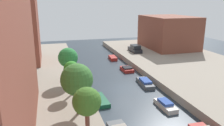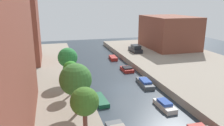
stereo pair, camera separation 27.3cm
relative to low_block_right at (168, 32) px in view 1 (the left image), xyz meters
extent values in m
plane|color=#28333D|center=(-18.00, -19.52, -4.71)|extent=(84.00, 84.00, 0.00)
cube|color=gray|center=(-33.00, -19.52, -4.21)|extent=(20.00, 64.00, 1.00)
cube|color=gray|center=(-3.00, -19.52, -4.21)|extent=(20.00, 64.00, 1.00)
cube|color=brown|center=(0.00, 0.00, 0.00)|extent=(10.00, 13.39, 7.42)
sphere|color=#3B6D25|center=(-25.04, -32.81, 0.19)|extent=(2.08, 2.08, 2.08)
cylinder|color=brown|center=(-25.04, -27.12, -2.46)|extent=(0.34, 0.34, 2.49)
sphere|color=#38712F|center=(-25.04, -27.12, -0.12)|extent=(3.12, 3.12, 3.12)
cylinder|color=brown|center=(-25.04, -22.07, -2.45)|extent=(0.29, 0.29, 2.52)
sphere|color=#308827|center=(-25.04, -22.07, -0.55)|extent=(1.83, 1.83, 1.83)
cylinder|color=brown|center=(-25.04, -17.82, -2.43)|extent=(0.23, 0.23, 2.56)
sphere|color=#2A7F3A|center=(-25.04, -17.82, -0.23)|extent=(2.63, 2.63, 2.63)
cube|color=black|center=(-9.23, -2.25, -3.31)|extent=(1.92, 4.42, 0.80)
cube|color=#1E2328|center=(-9.23, -2.58, -2.53)|extent=(1.66, 2.44, 0.75)
cube|color=#195638|center=(-21.80, -23.07, -4.47)|extent=(1.48, 3.90, 0.48)
cube|color=beige|center=(-15.07, -26.62, -4.44)|extent=(1.35, 3.46, 0.54)
cube|color=#2D4C9E|center=(-15.07, -26.53, -4.01)|extent=(1.13, 1.91, 0.32)
cube|color=#4C5156|center=(-14.34, -19.35, -4.43)|extent=(1.69, 4.46, 0.56)
cube|color=#2D4C9E|center=(-14.34, -19.41, -3.99)|extent=(1.34, 2.48, 0.30)
cube|color=maroon|center=(-14.60, -12.12, -4.45)|extent=(1.66, 3.08, 0.52)
cube|color=black|center=(-14.60, -12.25, -4.08)|extent=(1.41, 1.70, 0.21)
cube|color=maroon|center=(-14.78, -3.88, -4.39)|extent=(1.48, 3.32, 0.65)
camera|label=1|loc=(-27.29, -47.24, 7.05)|focal=35.77mm
camera|label=2|loc=(-27.02, -47.32, 7.05)|focal=35.77mm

